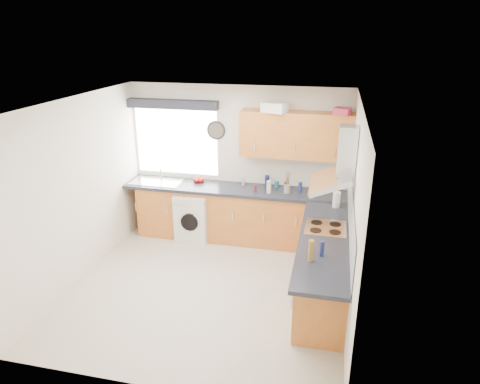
% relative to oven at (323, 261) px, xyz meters
% --- Properties ---
extents(ground_plane, '(3.60, 3.60, 0.00)m').
position_rel_oven_xyz_m(ground_plane, '(-1.50, -0.30, -0.42)').
color(ground_plane, beige).
extents(ceiling, '(3.60, 3.60, 0.02)m').
position_rel_oven_xyz_m(ceiling, '(-1.50, -0.30, 2.08)').
color(ceiling, white).
rests_on(ceiling, wall_back).
extents(wall_back, '(3.60, 0.02, 2.50)m').
position_rel_oven_xyz_m(wall_back, '(-1.50, 1.50, 0.82)').
color(wall_back, silver).
rests_on(wall_back, ground_plane).
extents(wall_front, '(3.60, 0.02, 2.50)m').
position_rel_oven_xyz_m(wall_front, '(-1.50, -2.10, 0.82)').
color(wall_front, silver).
rests_on(wall_front, ground_plane).
extents(wall_left, '(0.02, 3.60, 2.50)m').
position_rel_oven_xyz_m(wall_left, '(-3.30, -0.30, 0.82)').
color(wall_left, silver).
rests_on(wall_left, ground_plane).
extents(wall_right, '(0.02, 3.60, 2.50)m').
position_rel_oven_xyz_m(wall_right, '(0.30, -0.30, 0.82)').
color(wall_right, silver).
rests_on(wall_right, ground_plane).
extents(window, '(1.40, 0.02, 1.10)m').
position_rel_oven_xyz_m(window, '(-2.55, 1.49, 1.12)').
color(window, silver).
rests_on(window, wall_back).
extents(window_blind, '(1.50, 0.18, 0.14)m').
position_rel_oven_xyz_m(window_blind, '(-2.55, 1.40, 1.76)').
color(window_blind, black).
rests_on(window_blind, wall_back).
extents(splashback, '(0.01, 3.00, 0.54)m').
position_rel_oven_xyz_m(splashback, '(0.29, 0.00, 0.75)').
color(splashback, white).
rests_on(splashback, wall_right).
extents(base_cab_back, '(3.00, 0.58, 0.86)m').
position_rel_oven_xyz_m(base_cab_back, '(-1.60, 1.21, 0.01)').
color(base_cab_back, '#AF5F25').
rests_on(base_cab_back, ground_plane).
extents(base_cab_corner, '(0.60, 0.60, 0.86)m').
position_rel_oven_xyz_m(base_cab_corner, '(0.00, 1.20, 0.01)').
color(base_cab_corner, '#AF5F25').
rests_on(base_cab_corner, ground_plane).
extents(base_cab_right, '(0.58, 2.10, 0.86)m').
position_rel_oven_xyz_m(base_cab_right, '(0.01, -0.15, 0.01)').
color(base_cab_right, '#AF5F25').
rests_on(base_cab_right, ground_plane).
extents(worktop_back, '(3.60, 0.62, 0.05)m').
position_rel_oven_xyz_m(worktop_back, '(-1.50, 1.20, 0.46)').
color(worktop_back, black).
rests_on(worktop_back, base_cab_back).
extents(worktop_right, '(0.62, 2.42, 0.05)m').
position_rel_oven_xyz_m(worktop_right, '(0.00, -0.30, 0.46)').
color(worktop_right, black).
rests_on(worktop_right, base_cab_right).
extents(sink, '(0.84, 0.46, 0.10)m').
position_rel_oven_xyz_m(sink, '(-2.83, 1.20, 0.52)').
color(sink, silver).
rests_on(sink, worktop_back).
extents(oven, '(0.56, 0.58, 0.85)m').
position_rel_oven_xyz_m(oven, '(0.00, 0.00, 0.00)').
color(oven, black).
rests_on(oven, ground_plane).
extents(hob_plate, '(0.52, 0.52, 0.01)m').
position_rel_oven_xyz_m(hob_plate, '(0.00, 0.00, 0.49)').
color(hob_plate, silver).
rests_on(hob_plate, worktop_right).
extents(extractor_hood, '(0.52, 0.78, 0.66)m').
position_rel_oven_xyz_m(extractor_hood, '(0.10, -0.00, 1.34)').
color(extractor_hood, silver).
rests_on(extractor_hood, wall_right).
extents(upper_cabinets, '(1.70, 0.35, 0.70)m').
position_rel_oven_xyz_m(upper_cabinets, '(-0.55, 1.32, 1.38)').
color(upper_cabinets, '#AF5F25').
rests_on(upper_cabinets, wall_back).
extents(washing_machine, '(0.58, 0.56, 0.80)m').
position_rel_oven_xyz_m(washing_machine, '(-2.14, 1.10, -0.02)').
color(washing_machine, silver).
rests_on(washing_machine, ground_plane).
extents(wall_clock, '(0.31, 0.04, 0.31)m').
position_rel_oven_xyz_m(wall_clock, '(-1.86, 1.48, 1.34)').
color(wall_clock, black).
rests_on(wall_clock, wall_back).
extents(casserole, '(0.40, 0.34, 0.14)m').
position_rel_oven_xyz_m(casserole, '(-0.88, 1.22, 1.80)').
color(casserole, silver).
rests_on(casserole, upper_cabinets).
extents(storage_box, '(0.27, 0.25, 0.10)m').
position_rel_oven_xyz_m(storage_box, '(0.10, 1.22, 1.78)').
color(storage_box, '#BB2F47').
rests_on(storage_box, upper_cabinets).
extents(utensil_pot, '(0.13, 0.13, 0.14)m').
position_rel_oven_xyz_m(utensil_pot, '(-0.63, 1.16, 0.56)').
color(utensil_pot, gray).
rests_on(utensil_pot, worktop_back).
extents(kitchen_roll, '(0.11, 0.11, 0.23)m').
position_rel_oven_xyz_m(kitchen_roll, '(0.12, 0.75, 0.60)').
color(kitchen_roll, silver).
rests_on(kitchen_roll, worktop_right).
extents(tomato_cluster, '(0.19, 0.19, 0.07)m').
position_rel_oven_xyz_m(tomato_cluster, '(-2.14, 1.35, 0.52)').
color(tomato_cluster, '#A00B07').
rests_on(tomato_cluster, worktop_back).
extents(jar_0, '(0.07, 0.07, 0.19)m').
position_rel_oven_xyz_m(jar_0, '(-0.99, 1.38, 0.58)').
color(jar_0, '#17204E').
rests_on(jar_0, worktop_back).
extents(jar_1, '(0.06, 0.06, 0.17)m').
position_rel_oven_xyz_m(jar_1, '(-0.44, 1.21, 0.57)').
color(jar_1, navy).
rests_on(jar_1, worktop_back).
extents(jar_2, '(0.05, 0.05, 0.13)m').
position_rel_oven_xyz_m(jar_2, '(-1.37, 1.36, 0.55)').
color(jar_2, '#A5988D').
rests_on(jar_2, worktop_back).
extents(jar_3, '(0.07, 0.07, 0.20)m').
position_rel_oven_xyz_m(jar_3, '(-0.91, 1.10, 0.58)').
color(jar_3, beige).
rests_on(jar_3, worktop_back).
extents(jar_4, '(0.05, 0.05, 0.12)m').
position_rel_oven_xyz_m(jar_4, '(-1.13, 1.10, 0.55)').
color(jar_4, '#541E22').
rests_on(jar_4, worktop_back).
extents(jar_5, '(0.07, 0.07, 0.10)m').
position_rel_oven_xyz_m(jar_5, '(-0.83, 1.38, 0.53)').
color(jar_5, '#1C648A').
rests_on(jar_5, worktop_back).
extents(jar_6, '(0.05, 0.05, 0.18)m').
position_rel_oven_xyz_m(jar_6, '(-0.66, 1.17, 0.57)').
color(jar_6, '#4A201A').
rests_on(jar_6, worktop_back).
extents(bottle_0, '(0.06, 0.06, 0.25)m').
position_rel_oven_xyz_m(bottle_0, '(-0.14, -0.88, 0.61)').
color(bottle_0, olive).
rests_on(bottle_0, worktop_right).
extents(bottle_1, '(0.05, 0.05, 0.18)m').
position_rel_oven_xyz_m(bottle_1, '(-0.02, -0.73, 0.58)').
color(bottle_1, '#16204C').
rests_on(bottle_1, worktop_right).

